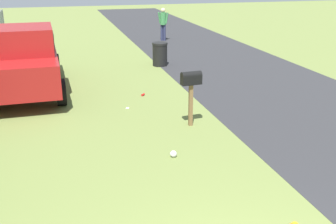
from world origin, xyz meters
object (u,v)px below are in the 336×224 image
Objects in this scene: mailbox at (191,83)px; trash_bin at (160,54)px; pickup_truck at (26,57)px; pedestrian at (163,22)px.

trash_bin is at bearing -13.84° from mailbox.
pickup_truck is 10.38m from pedestrian.
pedestrian reaches higher than mailbox.
trash_bin is at bearing 16.25° from pedestrian.
mailbox is at bearing 172.45° from trash_bin.
mailbox is 5.71m from pickup_truck.
pedestrian is at bearing -15.79° from trash_bin.
mailbox is at bearing 20.61° from pedestrian.
pickup_truck is at bearing 37.98° from mailbox.
trash_bin is (2.47, -4.85, -0.64)m from pickup_truck.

